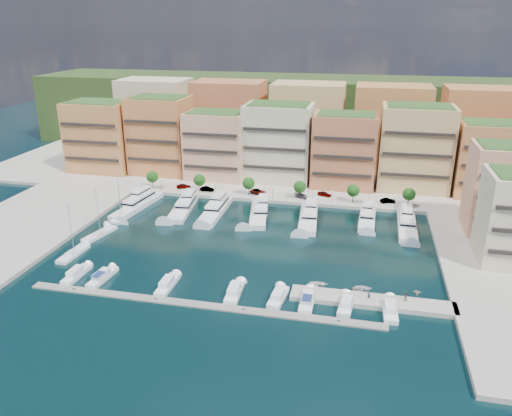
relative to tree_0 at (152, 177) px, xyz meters
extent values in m
plane|color=black|center=(40.00, -33.50, -4.74)|extent=(400.00, 400.00, 0.00)
cube|color=#9E998E|center=(40.00, 28.50, -4.74)|extent=(220.00, 64.00, 2.00)
cube|color=#9E998E|center=(-22.00, -41.50, -4.74)|extent=(34.00, 76.00, 2.00)
cube|color=#233817|center=(40.00, 76.50, -4.74)|extent=(240.00, 40.00, 58.00)
cube|color=gray|center=(37.00, -63.50, -4.74)|extent=(72.00, 2.20, 0.35)
cube|color=#9E998E|center=(70.00, -55.50, -4.74)|extent=(32.00, 5.00, 2.00)
cube|color=#BE8045|center=(-26.00, 16.50, 8.26)|extent=(22.00, 16.00, 24.00)
cube|color=black|center=(-26.00, 8.25, 8.26)|extent=(20.24, 0.50, 0.90)
cube|color=#27491D|center=(-26.00, 16.50, 20.66)|extent=(19.36, 14.08, 0.80)
cube|color=#C67342|center=(-4.00, 18.50, 9.26)|extent=(20.00, 16.00, 26.00)
cube|color=black|center=(-4.00, 10.25, 9.26)|extent=(18.40, 0.50, 0.90)
cube|color=#27491D|center=(-4.00, 18.50, 22.66)|extent=(17.60, 14.08, 0.80)
cube|color=#F4AD88|center=(17.00, 16.50, 7.26)|extent=(20.00, 15.00, 22.00)
cube|color=black|center=(17.00, 8.75, 7.26)|extent=(18.40, 0.50, 0.90)
cube|color=#27491D|center=(17.00, 16.50, 18.66)|extent=(17.60, 13.20, 0.80)
cube|color=beige|center=(38.00, 18.50, 8.76)|extent=(22.00, 16.00, 25.00)
cube|color=black|center=(38.00, 10.25, 8.76)|extent=(20.24, 0.50, 0.90)
cube|color=#27491D|center=(38.00, 18.50, 21.66)|extent=(19.36, 14.08, 0.80)
cube|color=#C37649|center=(60.00, 16.50, 7.76)|extent=(20.00, 15.00, 23.00)
cube|color=black|center=(60.00, 8.75, 7.76)|extent=(18.40, 0.50, 0.90)
cube|color=#27491D|center=(60.00, 16.50, 19.66)|extent=(17.60, 13.20, 0.80)
cube|color=tan|center=(82.00, 18.50, 9.26)|extent=(22.00, 16.00, 26.00)
cube|color=black|center=(82.00, 10.25, 9.26)|extent=(20.24, 0.50, 0.90)
cube|color=#27491D|center=(82.00, 18.50, 22.66)|extent=(19.36, 14.08, 0.80)
cube|color=#BE8045|center=(104.00, 16.50, 7.26)|extent=(20.00, 15.00, 22.00)
cube|color=black|center=(104.00, 8.75, 7.26)|extent=(18.40, 0.50, 0.90)
cube|color=#27491D|center=(104.00, 16.50, 18.66)|extent=(17.60, 13.20, 0.80)
cube|color=#F4AD88|center=(102.00, -13.50, 7.26)|extent=(18.00, 14.00, 22.00)
cube|color=beige|center=(-15.00, 40.50, 11.26)|extent=(26.00, 18.00, 30.00)
cube|color=#C37649|center=(15.00, 40.50, 11.26)|extent=(26.00, 18.00, 30.00)
cube|color=tan|center=(45.00, 40.50, 11.26)|extent=(26.00, 18.00, 30.00)
cube|color=#BE8045|center=(75.00, 40.50, 11.26)|extent=(26.00, 18.00, 30.00)
cube|color=#C67342|center=(105.00, 40.50, 11.26)|extent=(26.00, 18.00, 30.00)
cylinder|color=#473323|center=(0.00, 0.00, -2.24)|extent=(0.24, 0.24, 3.00)
sphere|color=#183F12|center=(0.00, 0.00, 0.01)|extent=(3.80, 3.80, 3.80)
cylinder|color=#473323|center=(16.00, 0.00, -2.24)|extent=(0.24, 0.24, 3.00)
sphere|color=#183F12|center=(16.00, 0.00, 0.01)|extent=(3.80, 3.80, 3.80)
cylinder|color=#473323|center=(32.00, 0.00, -2.24)|extent=(0.24, 0.24, 3.00)
sphere|color=#183F12|center=(32.00, 0.00, 0.01)|extent=(3.80, 3.80, 3.80)
cylinder|color=#473323|center=(48.00, 0.00, -2.24)|extent=(0.24, 0.24, 3.00)
sphere|color=#183F12|center=(48.00, 0.00, 0.01)|extent=(3.80, 3.80, 3.80)
cylinder|color=#473323|center=(64.00, 0.00, -2.24)|extent=(0.24, 0.24, 3.00)
sphere|color=#183F12|center=(64.00, 0.00, 0.01)|extent=(3.80, 3.80, 3.80)
cylinder|color=#473323|center=(80.00, 0.00, -2.24)|extent=(0.24, 0.24, 3.00)
sphere|color=#183F12|center=(80.00, 0.00, 0.01)|extent=(3.80, 3.80, 3.80)
cylinder|color=black|center=(4.00, -2.30, -1.74)|extent=(0.10, 0.10, 4.00)
sphere|color=#FFF2CC|center=(4.00, -2.30, 0.31)|extent=(0.30, 0.30, 0.30)
cylinder|color=black|center=(22.00, -2.30, -1.74)|extent=(0.10, 0.10, 4.00)
sphere|color=#FFF2CC|center=(22.00, -2.30, 0.31)|extent=(0.30, 0.30, 0.30)
cylinder|color=black|center=(40.00, -2.30, -1.74)|extent=(0.10, 0.10, 4.00)
sphere|color=#FFF2CC|center=(40.00, -2.30, 0.31)|extent=(0.30, 0.30, 0.30)
cylinder|color=black|center=(58.00, -2.30, -1.74)|extent=(0.10, 0.10, 4.00)
sphere|color=#FFF2CC|center=(58.00, -2.30, 0.31)|extent=(0.30, 0.30, 0.30)
cylinder|color=black|center=(76.00, -2.30, -1.74)|extent=(0.10, 0.10, 4.00)
sphere|color=#FFF2CC|center=(76.00, -2.30, 0.31)|extent=(0.30, 0.30, 0.30)
cube|color=white|center=(1.96, -16.13, -4.39)|extent=(7.13, 23.61, 2.30)
cube|color=white|center=(1.96, -13.81, -2.34)|extent=(5.06, 13.13, 1.80)
cube|color=black|center=(1.96, -13.81, -2.34)|extent=(5.13, 13.20, 0.55)
cube|color=white|center=(1.96, -11.94, -0.74)|extent=(3.41, 7.24, 1.40)
cylinder|color=#B2B2B7|center=(1.96, -10.55, 0.86)|extent=(0.14, 0.14, 1.80)
cube|color=white|center=(15.98, -15.23, -4.39)|extent=(7.47, 21.90, 2.30)
cube|color=white|center=(15.98, -13.08, -2.34)|extent=(5.41, 12.21, 1.80)
cube|color=black|center=(15.98, -13.08, -2.34)|extent=(5.48, 12.27, 0.55)
cube|color=white|center=(15.98, -11.37, -0.74)|extent=(3.69, 6.75, 1.40)
cylinder|color=#B2B2B7|center=(15.98, -10.08, 0.86)|extent=(0.14, 0.14, 1.80)
cube|color=black|center=(15.98, -15.23, -4.84)|extent=(7.52, 21.95, 0.35)
cube|color=white|center=(25.71, -15.41, -4.39)|extent=(5.11, 21.88, 2.30)
cube|color=white|center=(25.71, -13.23, -2.34)|extent=(4.11, 12.05, 1.80)
cube|color=black|center=(25.71, -13.23, -2.34)|extent=(4.18, 12.11, 0.55)
cube|color=white|center=(25.71, -11.48, -0.74)|extent=(2.98, 6.58, 1.40)
cylinder|color=#B2B2B7|center=(25.71, -10.17, 0.86)|extent=(0.14, 0.14, 1.80)
cube|color=white|center=(38.37, -14.84, -4.39)|extent=(8.05, 21.15, 2.30)
cube|color=white|center=(38.37, -12.78, -2.34)|extent=(5.61, 11.84, 1.80)
cube|color=black|center=(38.37, -12.78, -2.34)|extent=(5.68, 11.91, 0.55)
cube|color=white|center=(38.37, -11.12, -0.74)|extent=(3.72, 6.58, 1.40)
cylinder|color=#B2B2B7|center=(38.37, -9.88, 0.86)|extent=(0.14, 0.14, 1.80)
cube|color=white|center=(52.60, -15.42, -4.39)|extent=(6.43, 22.13, 2.30)
cube|color=white|center=(52.60, -13.23, -2.34)|extent=(4.81, 12.27, 1.80)
cube|color=black|center=(52.60, -13.23, -2.34)|extent=(4.88, 12.34, 0.55)
cube|color=white|center=(52.60, -11.49, -0.74)|extent=(3.35, 6.75, 1.40)
cylinder|color=#B2B2B7|center=(52.60, -10.18, 0.86)|extent=(0.14, 0.14, 1.80)
cube|color=black|center=(52.60, -15.42, -4.84)|extent=(6.48, 22.19, 0.35)
cube|color=white|center=(68.50, -12.74, -4.39)|extent=(4.69, 16.59, 2.30)
cube|color=white|center=(68.50, -11.09, -2.34)|extent=(3.72, 9.16, 1.80)
cube|color=black|center=(68.50, -11.09, -2.34)|extent=(3.78, 9.22, 0.55)
cube|color=white|center=(68.50, -9.77, -0.74)|extent=(2.67, 5.01, 1.40)
cylinder|color=#B2B2B7|center=(68.50, -8.78, 0.86)|extent=(0.14, 0.14, 1.80)
cube|color=white|center=(78.94, -15.09, -4.39)|extent=(5.11, 21.27, 2.30)
cube|color=white|center=(78.94, -12.97, -2.34)|extent=(4.07, 11.73, 1.80)
cube|color=black|center=(78.94, -12.97, -2.34)|extent=(4.13, 11.79, 0.55)
cube|color=white|center=(78.94, -11.28, -0.74)|extent=(2.93, 6.41, 1.40)
cylinder|color=#B2B2B7|center=(78.94, -10.01, 0.86)|extent=(0.14, 0.14, 1.80)
cube|color=white|center=(7.33, -58.00, -4.49)|extent=(2.48, 8.91, 1.40)
cube|color=white|center=(7.33, -58.44, -3.19)|extent=(1.89, 4.29, 1.10)
cube|color=black|center=(7.33, -56.67, -3.44)|extent=(1.69, 0.13, 0.55)
cube|color=white|center=(13.49, -58.00, -4.49)|extent=(3.10, 9.32, 1.40)
cube|color=white|center=(13.49, -58.46, -3.19)|extent=(2.19, 4.53, 1.10)
cube|color=black|center=(13.49, -56.63, -3.44)|extent=(1.69, 0.24, 0.55)
cube|color=navy|center=(13.49, -59.65, -2.59)|extent=(1.86, 2.87, 0.12)
cube|color=white|center=(28.35, -58.00, -4.49)|extent=(2.49, 9.04, 1.40)
cube|color=white|center=(28.35, -58.45, -3.19)|extent=(1.94, 4.34, 1.10)
cube|color=black|center=(28.35, -56.64, -3.44)|extent=(1.78, 0.10, 0.55)
cube|color=white|center=(42.74, -58.00, -4.49)|extent=(3.08, 8.68, 1.40)
cube|color=white|center=(42.74, -58.43, -3.19)|extent=(2.28, 4.21, 1.10)
cube|color=black|center=(42.74, -56.72, -3.44)|extent=(1.92, 0.19, 0.55)
cube|color=white|center=(51.76, -58.00, -4.49)|extent=(3.35, 8.38, 1.40)
cube|color=white|center=(51.76, -58.41, -3.19)|extent=(2.37, 4.10, 1.10)
cube|color=black|center=(51.76, -56.77, -3.44)|extent=(1.84, 0.28, 0.55)
cube|color=white|center=(57.62, -58.00, -4.49)|extent=(2.66, 8.78, 1.40)
cube|color=white|center=(57.62, -58.44, -3.19)|extent=(2.05, 4.22, 1.10)
cube|color=black|center=(57.62, -56.69, -3.44)|extent=(1.86, 0.12, 0.55)
cube|color=navy|center=(57.62, -59.58, -2.59)|extent=(1.83, 2.64, 0.12)
cube|color=white|center=(65.11, -58.00, -4.49)|extent=(3.18, 8.02, 1.40)
cube|color=white|center=(65.11, -58.39, -3.19)|extent=(2.28, 3.92, 1.10)
cube|color=black|center=(65.11, -56.82, -3.44)|extent=(1.81, 0.26, 0.55)
cube|color=white|center=(73.31, -58.00, -4.49)|extent=(2.94, 8.87, 1.40)
cube|color=white|center=(73.31, -58.44, -3.19)|extent=(2.19, 4.29, 1.10)
cube|color=black|center=(73.31, -56.68, -3.44)|extent=(1.88, 0.17, 0.55)
cube|color=white|center=(1.29, -25.42, -4.54)|extent=(2.87, 7.56, 1.20)
cube|color=white|center=(1.29, -26.17, -3.64)|extent=(1.66, 1.91, 0.60)
cylinder|color=#B2B2B7|center=(1.29, -25.04, 2.06)|extent=(0.14, 0.14, 12.00)
cylinder|color=#B2B2B7|center=(1.29, -26.54, -2.94)|extent=(0.18, 3.37, 0.10)
cube|color=white|center=(1.09, -36.70, -4.54)|extent=(5.10, 11.12, 1.20)
cube|color=white|center=(1.09, -37.78, -3.64)|extent=(2.23, 2.99, 0.60)
cylinder|color=#B2B2B7|center=(1.09, -36.16, 2.06)|extent=(0.14, 0.14, 12.00)
cylinder|color=#B2B2B7|center=(1.09, -38.31, -2.94)|extent=(1.16, 4.75, 0.10)
cube|color=white|center=(0.88, -48.78, -4.54)|extent=(3.26, 10.21, 1.20)
cube|color=white|center=(0.88, -49.79, -3.64)|extent=(1.79, 2.60, 0.60)
cylinder|color=#B2B2B7|center=(0.88, -48.28, 2.06)|extent=(0.14, 0.14, 12.00)
cylinder|color=#B2B2B7|center=(0.88, -50.30, -2.94)|extent=(0.31, 4.54, 0.10)
imported|color=beige|center=(66.54, -50.82, -4.36)|extent=(1.55, 1.37, 0.76)
imported|color=silver|center=(59.07, -50.67, -4.34)|extent=(4.18, 3.24, 0.80)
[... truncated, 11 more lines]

